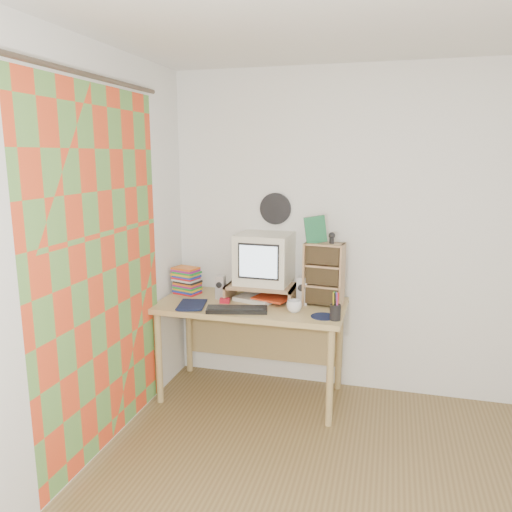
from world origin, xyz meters
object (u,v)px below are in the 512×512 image
Objects in this scene: desk at (254,317)px; diary at (179,303)px; keyboard at (237,310)px; dvd_stack at (186,277)px; cd_rack at (324,274)px; mug at (294,306)px; crt_monitor at (264,259)px.

desk is 0.59m from diary.
dvd_stack is (-0.53, 0.35, 0.12)m from keyboard.
cd_rack is (1.10, -0.03, 0.10)m from dvd_stack.
diary is at bearing -174.36° from mug.
crt_monitor is 0.65m from dvd_stack.
cd_rack is 0.34m from mug.
cd_rack is (0.53, 0.03, 0.37)m from desk.
cd_rack is (0.57, 0.32, 0.22)m from keyboard.
mug is 0.85m from diary.
mug reaches higher than diary.
crt_monitor reaches higher than desk.
mug reaches higher than keyboard.
cd_rack is 4.29× the size of mug.
dvd_stack is at bearing -174.97° from crt_monitor.
keyboard is at bearing -102.32° from crt_monitor.
dvd_stack reaches higher than diary.
desk is at bearing 18.04° from diary.
crt_monitor is 0.93× the size of keyboard.
cd_rack is at bearing -4.92° from crt_monitor.
desk is at bearing 68.28° from keyboard.
diary is at bearing -156.09° from cd_rack.
cd_rack is at bearing 15.73° from keyboard.
crt_monitor is 0.49m from mug.
dvd_stack is 1.11m from cd_rack.
desk is 0.46m from crt_monitor.
cd_rack reaches higher than mug.
desk is at bearing -120.48° from crt_monitor.
keyboard is 1.57× the size of dvd_stack.
desk is at bearing 150.70° from mug.
crt_monitor is at bearing 136.31° from mug.
mug is (0.30, -0.29, -0.27)m from crt_monitor.
diary is at bearing -60.37° from dvd_stack.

